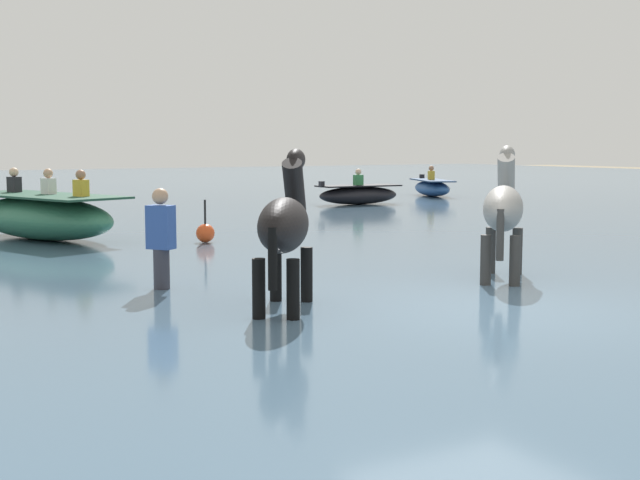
% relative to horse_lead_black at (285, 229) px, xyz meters
% --- Properties ---
extents(ground_plane, '(120.00, 120.00, 0.00)m').
position_rel_horse_lead_black_xyz_m(ground_plane, '(1.97, -1.02, -1.25)').
color(ground_plane, gray).
extents(water_surface, '(90.00, 90.00, 0.38)m').
position_rel_horse_lead_black_xyz_m(water_surface, '(1.97, 8.98, -1.06)').
color(water_surface, slate).
rests_on(water_surface, ground).
extents(horse_lead_black, '(1.44, 1.75, 2.11)m').
position_rel_horse_lead_black_xyz_m(horse_lead_black, '(0.00, 0.00, 0.00)').
color(horse_lead_black, black).
rests_on(horse_lead_black, ground).
extents(horse_trailing_grey, '(1.63, 1.66, 2.15)m').
position_rel_horse_lead_black_xyz_m(horse_trailing_grey, '(3.52, 0.45, 0.02)').
color(horse_trailing_grey, gray).
rests_on(horse_trailing_grey, ground).
extents(boat_distant_east, '(2.70, 4.20, 1.33)m').
position_rel_horse_lead_black_xyz_m(boat_distant_east, '(-0.67, 8.49, -0.44)').
color(boat_distant_east, '#337556').
rests_on(boat_distant_east, water_surface).
extents(boat_near_port, '(1.91, 2.95, 1.04)m').
position_rel_horse_lead_black_xyz_m(boat_near_port, '(14.11, 15.88, -0.58)').
color(boat_near_port, '#28518E').
rests_on(boat_near_port, water_surface).
extents(boat_far_offshore, '(2.62, 1.08, 1.05)m').
position_rel_horse_lead_black_xyz_m(boat_far_offshore, '(9.65, 13.59, -0.58)').
color(boat_far_offshore, black).
rests_on(boat_far_offshore, water_surface).
extents(person_wading_mid, '(0.35, 0.38, 1.63)m').
position_rel_horse_lead_black_xyz_m(person_wading_mid, '(-0.72, 1.92, -0.38)').
color(person_wading_mid, '#383842').
rests_on(person_wading_mid, ground).
extents(channel_buoy, '(0.34, 0.34, 0.78)m').
position_rel_horse_lead_black_xyz_m(channel_buoy, '(1.77, 6.45, -0.69)').
color(channel_buoy, '#E54C1E').
rests_on(channel_buoy, water_surface).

